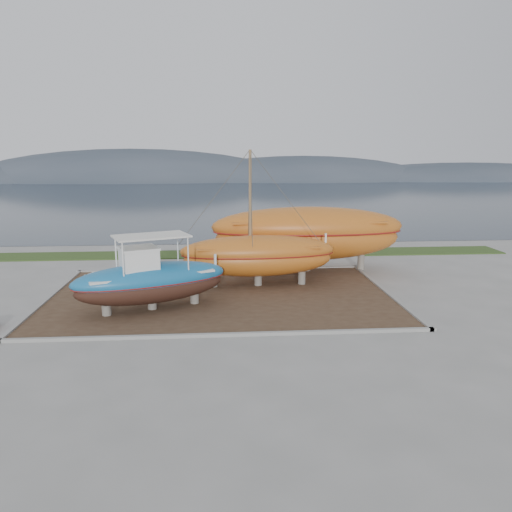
{
  "coord_description": "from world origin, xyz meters",
  "views": [
    {
      "loc": [
        -0.09,
        -22.08,
        7.58
      ],
      "look_at": [
        1.9,
        4.0,
        2.2
      ],
      "focal_mm": 35.0,
      "sensor_mm": 36.0,
      "label": 1
    }
  ],
  "objects_px": {
    "white_dinghy": "(124,280)",
    "orange_sailboat": "(258,219)",
    "orange_bare_hull": "(307,240)",
    "blue_caique": "(151,273)"
  },
  "relations": [
    {
      "from": "orange_sailboat",
      "to": "orange_bare_hull",
      "type": "xyz_separation_m",
      "value": [
        3.49,
        3.47,
        -1.84
      ]
    },
    {
      "from": "blue_caique",
      "to": "orange_bare_hull",
      "type": "height_order",
      "value": "orange_bare_hull"
    },
    {
      "from": "white_dinghy",
      "to": "orange_sailboat",
      "type": "distance_m",
      "value": 8.24
    },
    {
      "from": "blue_caique",
      "to": "orange_bare_hull",
      "type": "distance_m",
      "value": 11.82
    },
    {
      "from": "white_dinghy",
      "to": "orange_sailboat",
      "type": "bearing_deg",
      "value": -7.98
    },
    {
      "from": "blue_caique",
      "to": "white_dinghy",
      "type": "relative_size",
      "value": 1.79
    },
    {
      "from": "orange_bare_hull",
      "to": "orange_sailboat",
      "type": "bearing_deg",
      "value": -134.28
    },
    {
      "from": "orange_bare_hull",
      "to": "white_dinghy",
      "type": "bearing_deg",
      "value": -158.25
    },
    {
      "from": "white_dinghy",
      "to": "orange_bare_hull",
      "type": "height_order",
      "value": "orange_bare_hull"
    },
    {
      "from": "orange_sailboat",
      "to": "orange_bare_hull",
      "type": "height_order",
      "value": "orange_sailboat"
    }
  ]
}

